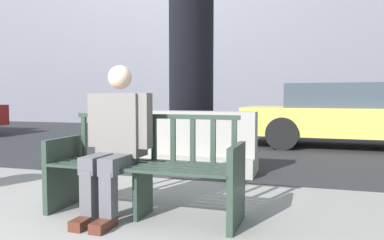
% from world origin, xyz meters
% --- Properties ---
extents(street_asphalt, '(120.00, 12.00, 0.01)m').
position_xyz_m(street_asphalt, '(0.00, 8.70, 0.00)').
color(street_asphalt, '#28282B').
rests_on(street_asphalt, ground).
extents(street_bench, '(1.70, 0.58, 0.88)m').
position_xyz_m(street_bench, '(0.75, 1.25, 0.40)').
color(street_bench, '#28382D').
rests_on(street_bench, ground).
extents(seated_person, '(0.58, 0.73, 1.31)m').
position_xyz_m(seated_person, '(0.51, 1.20, 0.69)').
color(seated_person, '#66605B').
rests_on(seated_person, ground).
extents(jersey_barrier_centre, '(2.00, 0.69, 0.84)m').
position_xyz_m(jersey_barrier_centre, '(0.49, 3.24, 0.34)').
color(jersey_barrier_centre, gray).
rests_on(jersey_barrier_centre, ground).
extents(car_taxi_near, '(4.50, 1.96, 1.30)m').
position_xyz_m(car_taxi_near, '(3.05, 6.52, 0.67)').
color(car_taxi_near, '#DBC64C').
rests_on(car_taxi_near, ground).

